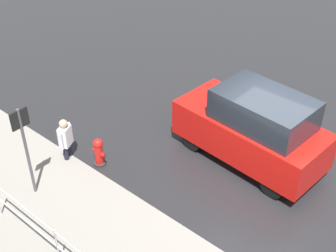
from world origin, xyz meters
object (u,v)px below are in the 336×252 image
pedestrian (65,137)px  sign_post (24,140)px  fire_hydrant (99,152)px  moving_hatchback (253,128)px

pedestrian → sign_post: (-0.42, 1.36, 0.90)m
fire_hydrant → pedestrian: size_ratio=0.66×
fire_hydrant → pedestrian: pedestrian is taller
moving_hatchback → pedestrian: (3.66, 3.09, -0.34)m
moving_hatchback → pedestrian: size_ratio=3.29×
moving_hatchback → pedestrian: bearing=40.1°
moving_hatchback → pedestrian: moving_hatchback is taller
moving_hatchback → fire_hydrant: (2.85, 2.71, -0.63)m
fire_hydrant → sign_post: sign_post is taller
fire_hydrant → moving_hatchback: bearing=-136.4°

